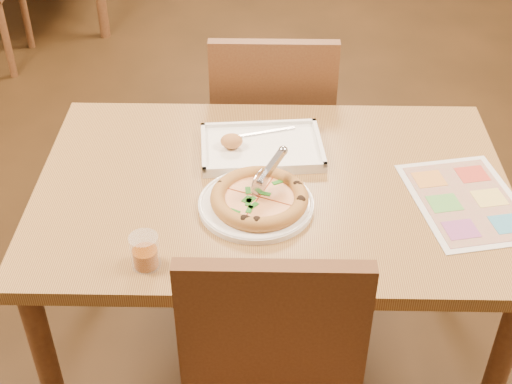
{
  "coord_description": "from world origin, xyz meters",
  "views": [
    {
      "loc": [
        -0.02,
        -1.56,
        1.9
      ],
      "look_at": [
        -0.04,
        -0.1,
        0.77
      ],
      "focal_mm": 50.0,
      "sensor_mm": 36.0,
      "label": 1
    }
  ],
  "objects_px": {
    "dining_table": "(273,208)",
    "chair_far": "(273,117)",
    "appetizer_tray": "(259,148)",
    "pizza_cutter": "(268,172)",
    "menu": "(467,201)",
    "pizza": "(259,198)",
    "glass_tumbler": "(145,253)",
    "plate": "(256,205)"
  },
  "relations": [
    {
      "from": "glass_tumbler",
      "to": "plate",
      "type": "bearing_deg",
      "value": 41.23
    },
    {
      "from": "pizza",
      "to": "appetizer_tray",
      "type": "xyz_separation_m",
      "value": [
        -0.0,
        0.26,
        -0.02
      ]
    },
    {
      "from": "pizza",
      "to": "glass_tumbler",
      "type": "distance_m",
      "value": 0.35
    },
    {
      "from": "plate",
      "to": "pizza",
      "type": "distance_m",
      "value": 0.02
    },
    {
      "from": "dining_table",
      "to": "pizza_cutter",
      "type": "distance_m",
      "value": 0.18
    },
    {
      "from": "pizza",
      "to": "menu",
      "type": "xyz_separation_m",
      "value": [
        0.55,
        0.03,
        -0.03
      ]
    },
    {
      "from": "pizza_cutter",
      "to": "menu",
      "type": "distance_m",
      "value": 0.54
    },
    {
      "from": "pizza_cutter",
      "to": "glass_tumbler",
      "type": "xyz_separation_m",
      "value": [
        -0.29,
        -0.27,
        -0.05
      ]
    },
    {
      "from": "dining_table",
      "to": "pizza",
      "type": "bearing_deg",
      "value": -110.0
    },
    {
      "from": "chair_far",
      "to": "plate",
      "type": "height_order",
      "value": "chair_far"
    },
    {
      "from": "chair_far",
      "to": "appetizer_tray",
      "type": "xyz_separation_m",
      "value": [
        -0.04,
        -0.45,
        0.17
      ]
    },
    {
      "from": "dining_table",
      "to": "appetizer_tray",
      "type": "relative_size",
      "value": 3.52
    },
    {
      "from": "dining_table",
      "to": "glass_tumbler",
      "type": "bearing_deg",
      "value": -132.84
    },
    {
      "from": "pizza",
      "to": "plate",
      "type": "bearing_deg",
      "value": -172.42
    },
    {
      "from": "chair_far",
      "to": "pizza_cutter",
      "type": "distance_m",
      "value": 0.7
    },
    {
      "from": "glass_tumbler",
      "to": "dining_table",
      "type": "bearing_deg",
      "value": 47.16
    },
    {
      "from": "appetizer_tray",
      "to": "menu",
      "type": "height_order",
      "value": "appetizer_tray"
    },
    {
      "from": "glass_tumbler",
      "to": "menu",
      "type": "height_order",
      "value": "glass_tumbler"
    },
    {
      "from": "plate",
      "to": "pizza",
      "type": "height_order",
      "value": "pizza"
    },
    {
      "from": "menu",
      "to": "pizza_cutter",
      "type": "bearing_deg",
      "value": 178.91
    },
    {
      "from": "pizza",
      "to": "pizza_cutter",
      "type": "height_order",
      "value": "pizza_cutter"
    },
    {
      "from": "appetizer_tray",
      "to": "glass_tumbler",
      "type": "xyz_separation_m",
      "value": [
        -0.26,
        -0.48,
        0.03
      ]
    },
    {
      "from": "plate",
      "to": "pizza_cutter",
      "type": "relative_size",
      "value": 2.34
    },
    {
      "from": "chair_far",
      "to": "pizza_cutter",
      "type": "xyz_separation_m",
      "value": [
        -0.01,
        -0.66,
        0.24
      ]
    },
    {
      "from": "pizza",
      "to": "glass_tumbler",
      "type": "height_order",
      "value": "glass_tumbler"
    },
    {
      "from": "glass_tumbler",
      "to": "pizza_cutter",
      "type": "bearing_deg",
      "value": 43.07
    },
    {
      "from": "plate",
      "to": "glass_tumbler",
      "type": "relative_size",
      "value": 3.49
    },
    {
      "from": "plate",
      "to": "pizza",
      "type": "bearing_deg",
      "value": 7.58
    },
    {
      "from": "dining_table",
      "to": "menu",
      "type": "height_order",
      "value": "menu"
    },
    {
      "from": "dining_table",
      "to": "chair_far",
      "type": "xyz_separation_m",
      "value": [
        -0.0,
        0.6,
        -0.07
      ]
    },
    {
      "from": "dining_table",
      "to": "appetizer_tray",
      "type": "xyz_separation_m",
      "value": [
        -0.04,
        0.16,
        0.1
      ]
    },
    {
      "from": "dining_table",
      "to": "chair_far",
      "type": "height_order",
      "value": "chair_far"
    },
    {
      "from": "pizza",
      "to": "menu",
      "type": "distance_m",
      "value": 0.55
    },
    {
      "from": "chair_far",
      "to": "plate",
      "type": "relative_size",
      "value": 1.55
    },
    {
      "from": "pizza_cutter",
      "to": "menu",
      "type": "height_order",
      "value": "pizza_cutter"
    },
    {
      "from": "dining_table",
      "to": "pizza",
      "type": "distance_m",
      "value": 0.16
    },
    {
      "from": "pizza",
      "to": "pizza_cutter",
      "type": "xyz_separation_m",
      "value": [
        0.02,
        0.04,
        0.06
      ]
    },
    {
      "from": "chair_far",
      "to": "glass_tumbler",
      "type": "relative_size",
      "value": 5.41
    },
    {
      "from": "pizza",
      "to": "appetizer_tray",
      "type": "distance_m",
      "value": 0.26
    },
    {
      "from": "dining_table",
      "to": "pizza_cutter",
      "type": "bearing_deg",
      "value": -104.37
    },
    {
      "from": "chair_far",
      "to": "appetizer_tray",
      "type": "height_order",
      "value": "chair_far"
    },
    {
      "from": "pizza",
      "to": "appetizer_tray",
      "type": "height_order",
      "value": "appetizer_tray"
    }
  ]
}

